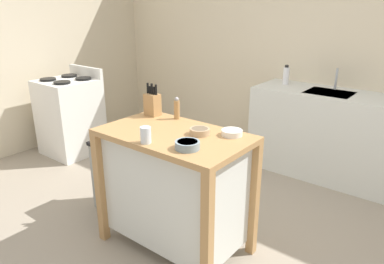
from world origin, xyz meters
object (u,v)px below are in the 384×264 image
Objects in this scene: bowl_ceramic_wide at (200,131)px; stove at (70,116)px; kitchen_island at (175,185)px; sink_faucet at (336,79)px; bowl_ceramic_small at (232,132)px; bottle_dish_soap at (286,75)px; trash_bin at (115,176)px; drinking_cup at (146,135)px; bowl_stoneware_deep at (187,145)px; pepper_grinder at (177,109)px; knife_block at (152,104)px.

stove is at bearing 167.20° from bowl_ceramic_wide.
sink_faucet is at bearing 78.29° from kitchen_island.
bottle_dish_soap is at bearing 103.49° from bowl_ceramic_small.
bowl_ceramic_small reaches higher than trash_bin.
drinking_cup is at bearing -21.77° from stove.
sink_faucet is (0.17, 2.21, 0.07)m from bowl_stoneware_deep.
bowl_stoneware_deep is 0.61m from pepper_grinder.
bottle_dish_soap reaches higher than bowl_ceramic_small.
stove is at bearing 159.35° from trash_bin.
sink_faucet is 3.02m from stove.
bowl_stoneware_deep is at bearing -29.87° from knife_block.
sink_faucet is 1.04× the size of bottle_dish_soap.
bowl_ceramic_wide is at bearing -12.73° from knife_block.
trash_bin is at bearing -20.65° from stove.
stove is (-2.43, 0.78, -0.48)m from bowl_stoneware_deep.
stove is at bearing 170.67° from bowl_ceramic_small.
drinking_cup is (-0.02, -0.25, 0.45)m from kitchen_island.
drinking_cup is 0.17× the size of trash_bin.
pepper_grinder is at bearing 17.14° from trash_bin.
sink_faucet is 0.52m from bottle_dish_soap.
bowl_stoneware_deep is 0.15× the size of stove.
drinking_cup is (0.38, -0.46, -0.04)m from knife_block.
knife_block is 0.60m from drinking_cup.
stove is (-1.99, 0.36, -0.53)m from pepper_grinder.
bottle_dish_soap is (0.31, 1.76, -0.01)m from knife_block.
bottle_dish_soap is 0.21× the size of stove.
bowl_ceramic_wide is 1.28× the size of drinking_cup.
bowl_ceramic_small is at bearing -76.51° from bottle_dish_soap.
sink_faucet reaches higher than stove.
trash_bin is (-1.10, -0.12, -0.61)m from bowl_ceramic_small.
drinking_cup is at bearing -88.16° from bottle_dish_soap.
pepper_grinder is 0.17× the size of stove.
pepper_grinder reaches higher than trash_bin.
stove is at bearing -151.27° from sink_faucet.
bottle_dish_soap reaches higher than bowl_ceramic_wide.
bowl_ceramic_wide is 0.38m from drinking_cup.
bottle_dish_soap reaches higher than bowl_stoneware_deep.
kitchen_island is 2.15m from sink_faucet.
drinking_cup reaches higher than bowl_stoneware_deep.
bowl_stoneware_deep is 0.72× the size of bottle_dish_soap.
drinking_cup is 2.39m from stove.
trash_bin is (-0.76, 0.08, -0.19)m from kitchen_island.
bowl_stoneware_deep is 0.28m from drinking_cup.
stove is (-2.34, 0.53, -0.47)m from bowl_ceramic_wide.
trash_bin is at bearing 174.01° from kitchen_island.
drinking_cup is 0.50× the size of bottle_dish_soap.
pepper_grinder is (-0.19, 0.26, 0.48)m from kitchen_island.
bowl_ceramic_wide reaches higher than bowl_ceramic_small.
bowl_stoneware_deep is (0.65, -0.37, -0.07)m from knife_block.
bowl_ceramic_small is 1.82m from bottle_dish_soap.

